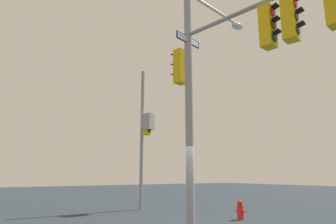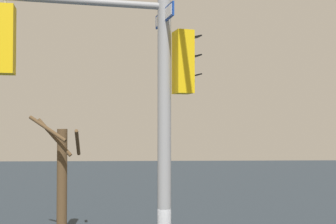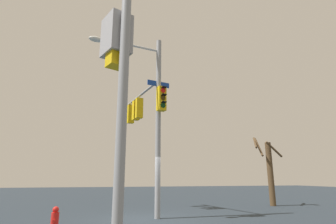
% 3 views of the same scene
% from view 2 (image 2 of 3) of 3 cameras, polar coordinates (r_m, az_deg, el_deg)
% --- Properties ---
extents(main_signal_pole_assembly, '(5.75, 3.76, 8.03)m').
position_cam_2_polar(main_signal_pole_assembly, '(7.32, -9.96, 6.27)').
color(main_signal_pole_assembly, gray).
rests_on(main_signal_pole_assembly, ground).
extents(bare_tree_behind_pole, '(1.69, 1.69, 4.24)m').
position_cam_2_polar(bare_tree_behind_pole, '(15.69, -13.65, -8.26)').
color(bare_tree_behind_pole, '#503B24').
rests_on(bare_tree_behind_pole, ground).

